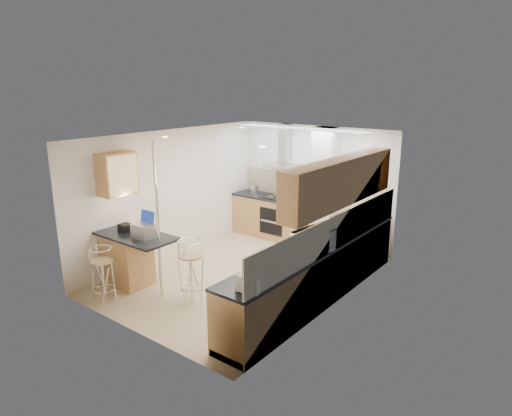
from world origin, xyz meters
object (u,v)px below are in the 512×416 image
Objects in this scene: bar_stool_end at (191,271)px; bread_bin at (254,280)px; microwave at (313,242)px; laptop at (143,231)px; bar_stool_near at (103,274)px.

bar_stool_end is 2.64× the size of bread_bin.
laptop is at bearing 121.32° from microwave.
microwave is at bearing 84.71° from bread_bin.
bread_bin reaches higher than bar_stool_near.
bar_stool_near is (-2.73, -1.77, -0.64)m from microwave.
bar_stool_end is 1.85m from bread_bin.
bar_stool_end is (-1.64, -0.92, -0.58)m from microwave.
laptop is 0.85× the size of bread_bin.
bar_stool_end reaches higher than bar_stool_near.
bar_stool_near is at bearing 129.83° from microwave.
laptop is 0.36× the size of bar_stool_near.
bread_bin is at bearing -171.21° from microwave.
laptop is at bearing 122.47° from bar_stool_end.
microwave is 1.58× the size of bread_bin.
bread_bin is at bearing -15.52° from bar_stool_near.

